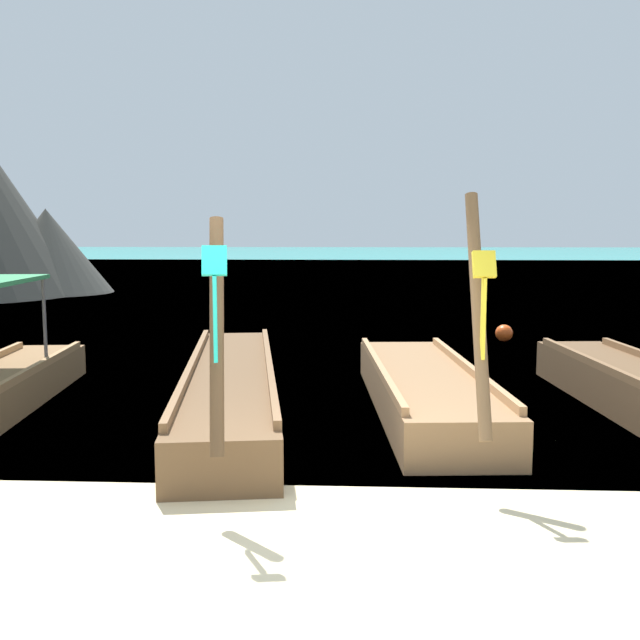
% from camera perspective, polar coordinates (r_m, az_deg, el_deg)
% --- Properties ---
extents(ground, '(120.00, 120.00, 0.00)m').
position_cam_1_polar(ground, '(5.92, -1.55, -16.48)').
color(ground, beige).
extents(sea_water, '(120.00, 120.00, 0.00)m').
position_cam_1_polar(sea_water, '(66.54, 2.51, 4.82)').
color(sea_water, teal).
rests_on(sea_water, ground).
extents(longtail_boat_turquoise_ribbon, '(2.12, 7.48, 2.49)m').
position_cam_1_polar(longtail_boat_turquoise_ribbon, '(9.87, -7.06, -5.25)').
color(longtail_boat_turquoise_ribbon, brown).
rests_on(longtail_boat_turquoise_ribbon, ground).
extents(longtail_boat_yellow_ribbon, '(1.64, 5.95, 2.74)m').
position_cam_1_polar(longtail_boat_yellow_ribbon, '(9.70, 8.23, -5.48)').
color(longtail_boat_yellow_ribbon, olive).
rests_on(longtail_boat_yellow_ribbon, ground).
extents(mooring_buoy_near, '(0.38, 0.38, 0.38)m').
position_cam_1_polar(mooring_buoy_near, '(16.20, 14.34, -1.01)').
color(mooring_buoy_near, '#EA5119').
rests_on(mooring_buoy_near, sea_water).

